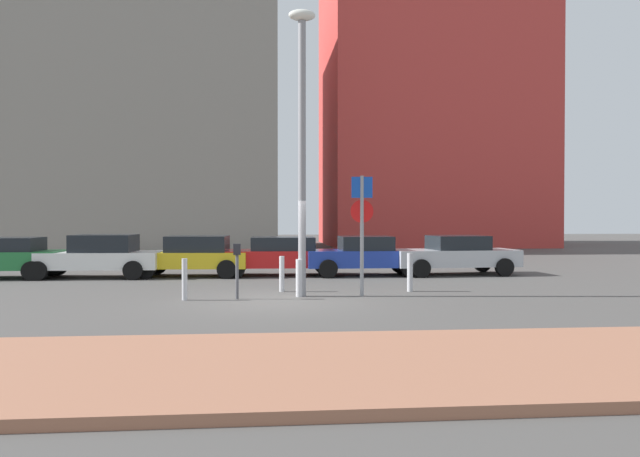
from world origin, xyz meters
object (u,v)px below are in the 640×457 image
at_px(parked_car_red, 281,255).
at_px(traffic_bollard_near, 185,279).
at_px(street_lamp, 302,129).
at_px(parked_car_white, 97,256).
at_px(parked_car_blue, 366,255).
at_px(traffic_bollard_edge, 299,278).
at_px(parking_meter, 237,263).
at_px(parked_car_yellow, 193,255).
at_px(parked_car_silver, 454,254).
at_px(traffic_bollard_mid, 410,272).
at_px(traffic_bollard_far, 282,274).
at_px(parked_car_green, 0,257).
at_px(parking_sign_post, 362,220).

bearing_deg(parked_car_red, traffic_bollard_near, -112.35).
distance_m(street_lamp, traffic_bollard_near, 4.88).
bearing_deg(parked_car_white, parked_car_blue, -0.39).
bearing_deg(street_lamp, parked_car_red, 93.78).
xyz_separation_m(traffic_bollard_near, traffic_bollard_edge, (2.88, 0.41, -0.03)).
bearing_deg(parking_meter, parked_car_blue, 54.27).
distance_m(parked_car_yellow, street_lamp, 7.63).
xyz_separation_m(parked_car_red, traffic_bollard_near, (-2.58, -6.28, -0.21)).
bearing_deg(parked_car_silver, parked_car_red, 178.05).
bearing_deg(traffic_bollard_mid, parked_car_silver, 59.76).
bearing_deg(traffic_bollard_edge, parked_car_yellow, 120.36).
bearing_deg(traffic_bollard_far, parked_car_green, 153.93).
bearing_deg(parked_car_red, street_lamp, -86.22).
bearing_deg(parking_meter, parked_car_red, 78.27).
xyz_separation_m(parked_car_white, street_lamp, (6.72, -5.61, 3.61)).
xyz_separation_m(street_lamp, traffic_bollard_edge, (-0.08, -0.07, -3.88)).
bearing_deg(traffic_bollard_edge, parked_car_silver, 43.56).
relative_size(parked_car_white, parked_car_yellow, 1.12).
distance_m(parking_sign_post, parking_meter, 3.42).
bearing_deg(parked_car_silver, parking_meter, -141.56).
bearing_deg(parked_car_silver, street_lamp, -136.41).
height_order(parking_sign_post, traffic_bollard_near, parking_sign_post).
bearing_deg(parked_car_white, parking_sign_post, -34.58).
xyz_separation_m(parked_car_green, parked_car_silver, (15.79, -0.07, -0.00)).
xyz_separation_m(parked_car_yellow, parking_meter, (1.82, -6.14, 0.16)).
bearing_deg(traffic_bollard_near, parked_car_silver, 34.48).
height_order(parking_sign_post, traffic_bollard_far, parking_sign_post).
distance_m(parked_car_yellow, traffic_bollard_near, 6.25).
height_order(parked_car_yellow, parked_car_blue, parked_car_yellow).
bearing_deg(parking_sign_post, parked_car_blue, 79.55).
bearing_deg(traffic_bollard_far, parked_car_silver, 35.45).
relative_size(parked_car_red, traffic_bollard_edge, 4.70).
height_order(parked_car_yellow, parking_meter, parked_car_yellow).
bearing_deg(parking_meter, parked_car_white, 130.06).
distance_m(parking_sign_post, traffic_bollard_far, 2.80).
bearing_deg(parked_car_white, parked_car_green, 179.12).
bearing_deg(traffic_bollard_mid, parked_car_blue, 95.44).
relative_size(parked_car_yellow, parked_car_silver, 0.89).
distance_m(parking_meter, traffic_bollard_near, 1.35).
bearing_deg(parked_car_red, traffic_bollard_far, -91.42).
relative_size(parked_car_silver, parking_sign_post, 1.46).
relative_size(parked_car_green, parked_car_red, 0.92).
xyz_separation_m(parking_meter, traffic_bollard_near, (-1.30, -0.08, -0.39)).
height_order(parked_car_green, traffic_bollard_near, parked_car_green).
distance_m(parked_car_white, parking_sign_post, 10.14).
xyz_separation_m(parked_car_green, parking_sign_post, (11.49, -5.76, 1.26)).
bearing_deg(parked_car_blue, traffic_bollard_far, -124.65).
height_order(parked_car_yellow, parked_car_silver, parked_car_yellow).
xyz_separation_m(traffic_bollard_near, traffic_bollard_far, (2.46, 1.53, -0.03)).
xyz_separation_m(parked_car_red, street_lamp, (0.38, -5.80, 3.64)).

